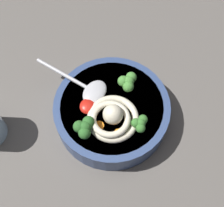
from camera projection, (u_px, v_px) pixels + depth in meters
The scene contains 10 objects.
table_slab at pixel (103, 120), 68.36cm from camera, with size 137.66×137.66×3.70cm, color #5B5651.
soup_bowl at pixel (112, 110), 64.14cm from camera, with size 24.10×24.10×5.83cm.
noodle_pile at pixel (112, 118), 58.60cm from camera, with size 11.34×11.12×4.56cm.
soup_spoon at pixel (89, 89), 62.31cm from camera, with size 10.74×16.90×1.60cm.
chili_sauce_dollop at pixel (87, 106), 60.48cm from camera, with size 3.46×3.12×1.56cm, color red.
broccoli_floret_front at pixel (128, 82), 61.45cm from camera, with size 4.48×3.86×3.54cm.
broccoli_floret_near_spoon at pixel (84, 127), 56.74cm from camera, with size 4.62×3.97×3.65cm.
broccoli_floret_left at pixel (140, 123), 57.60cm from camera, with size 3.68×3.17×2.91cm.
carrot_slice_beside_chili at pixel (100, 126), 59.09cm from camera, with size 2.00×2.00×0.47cm, color orange.
carrot_slice_rear at pixel (119, 134), 58.22cm from camera, with size 2.28×2.28×0.56cm, color orange.
Camera 1 is at (27.85, 4.92, 64.23)cm, focal length 48.35 mm.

